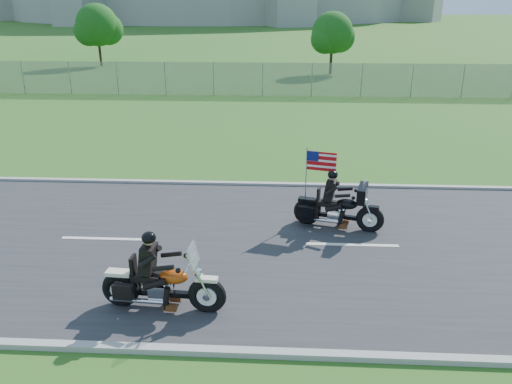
{
  "coord_description": "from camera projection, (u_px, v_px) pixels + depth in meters",
  "views": [
    {
      "loc": [
        2.28,
        -10.79,
        5.52
      ],
      "look_at": [
        1.69,
        0.0,
        1.35
      ],
      "focal_mm": 35.0,
      "sensor_mm": 36.0,
      "label": 1
    }
  ],
  "objects": [
    {
      "name": "ground",
      "position": [
        187.0,
        242.0,
        12.15
      ],
      "size": [
        420.0,
        420.0,
        0.0
      ],
      "primitive_type": "plane",
      "color": "#25561B",
      "rests_on": "ground"
    },
    {
      "name": "road",
      "position": [
        187.0,
        241.0,
        12.14
      ],
      "size": [
        120.0,
        8.0,
        0.04
      ],
      "primitive_type": "cube",
      "color": "#28282B",
      "rests_on": "ground"
    },
    {
      "name": "curb_north",
      "position": [
        210.0,
        183.0,
        15.9
      ],
      "size": [
        120.0,
        0.18,
        0.12
      ],
      "primitive_type": "cube",
      "color": "#9E9B93",
      "rests_on": "ground"
    },
    {
      "name": "curb_south",
      "position": [
        142.0,
        349.0,
        8.36
      ],
      "size": [
        120.0,
        0.18,
        0.12
      ],
      "primitive_type": "cube",
      "color": "#9E9B93",
      "rests_on": "ground"
    },
    {
      "name": "fence",
      "position": [
        165.0,
        79.0,
        30.68
      ],
      "size": [
        60.0,
        0.03,
        2.0
      ],
      "primitive_type": "cube",
      "color": "gray",
      "rests_on": "ground"
    },
    {
      "name": "tree_fence_near",
      "position": [
        333.0,
        35.0,
        38.76
      ],
      "size": [
        3.52,
        3.28,
        4.75
      ],
      "color": "#382316",
      "rests_on": "ground"
    },
    {
      "name": "tree_fence_mid",
      "position": [
        98.0,
        27.0,
        43.38
      ],
      "size": [
        3.96,
        3.69,
        5.3
      ],
      "color": "#382316",
      "rests_on": "ground"
    },
    {
      "name": "motorcycle_lead",
      "position": [
        161.0,
        286.0,
        9.34
      ],
      "size": [
        2.42,
        0.68,
        1.63
      ],
      "rotation": [
        0.0,
        0.0,
        -0.07
      ],
      "color": "black",
      "rests_on": "ground"
    },
    {
      "name": "motorcycle_follow",
      "position": [
        338.0,
        209.0,
        12.7
      ],
      "size": [
        2.29,
        1.02,
        1.94
      ],
      "rotation": [
        0.0,
        0.0,
        -0.25
      ],
      "color": "black",
      "rests_on": "ground"
    }
  ]
}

